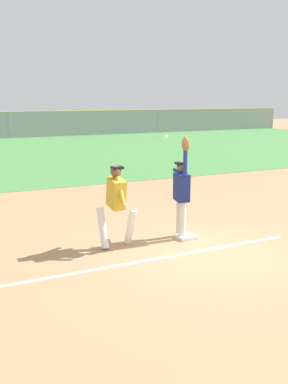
% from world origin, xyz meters
% --- Properties ---
extents(ground_plane, '(82.05, 82.05, 0.00)m').
position_xyz_m(ground_plane, '(0.00, 0.00, 0.00)').
color(ground_plane, tan).
extents(outfield_grass, '(49.88, 19.60, 0.01)m').
position_xyz_m(outfield_grass, '(0.00, 17.22, 0.01)').
color(outfield_grass, '#4C8C47').
rests_on(outfield_grass, ground_plane).
extents(chalk_foul_line, '(12.00, 0.34, 0.01)m').
position_xyz_m(chalk_foul_line, '(-3.94, -0.04, 0.00)').
color(chalk_foul_line, white).
rests_on(chalk_foul_line, ground_plane).
extents(first_base, '(0.39, 0.39, 0.08)m').
position_xyz_m(first_base, '(0.06, 0.86, 0.04)').
color(first_base, white).
rests_on(first_base, ground_plane).
extents(fielder, '(0.34, 0.89, 2.28)m').
position_xyz_m(fielder, '(-0.01, 0.96, 1.12)').
color(fielder, silver).
rests_on(fielder, ground_plane).
extents(runner, '(0.73, 0.84, 1.72)m').
position_xyz_m(runner, '(-1.53, 1.00, 1.00)').
color(runner, white).
rests_on(runner, ground_plane).
extents(baseball, '(0.07, 0.07, 0.07)m').
position_xyz_m(baseball, '(-0.25, 1.25, 2.24)').
color(baseball, white).
extents(outfield_fence, '(49.96, 0.08, 1.99)m').
position_xyz_m(outfield_fence, '(0.00, 27.02, 0.99)').
color(outfield_fence, '#93999E').
rests_on(outfield_fence, ground_plane).
extents(parked_car_black, '(4.51, 2.34, 1.25)m').
position_xyz_m(parked_car_black, '(3.61, 31.35, 0.67)').
color(parked_car_black, black).
rests_on(parked_car_black, ground_plane).
extents(parked_car_blue, '(4.42, 2.16, 1.25)m').
position_xyz_m(parked_car_blue, '(9.92, 30.88, 0.67)').
color(parked_car_blue, '#23389E').
rests_on(parked_car_blue, ground_plane).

